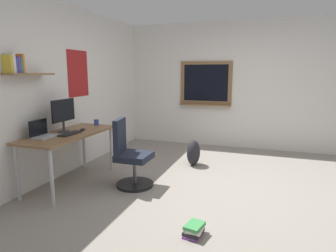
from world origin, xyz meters
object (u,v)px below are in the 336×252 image
Objects in this scene: laptop at (42,133)px; coffee_mug at (96,122)px; desk at (69,138)px; backpack at (193,153)px; office_chair at (130,158)px; keyboard at (70,134)px; book_stack_on_floor at (194,229)px; computer_mouse at (83,129)px; monitor_primary at (63,113)px.

coffee_mug is at bearing -10.38° from laptop.
desk is at bearing -24.12° from laptop.
coffee_mug is 0.21× the size of backpack.
office_chair is 0.87m from keyboard.
book_stack_on_floor is (-0.69, -1.92, -0.69)m from keyboard.
laptop is at bearing 78.70° from book_stack_on_floor.
coffee_mug is 1.69m from backpack.
computer_mouse is at bearing 130.74° from backpack.
monitor_primary is at bearing 70.00° from desk.
coffee_mug is (0.73, 0.05, 0.04)m from keyboard.
book_stack_on_floor is (-0.96, -1.16, -0.34)m from office_chair.
keyboard is at bearing 70.14° from book_stack_on_floor.
monitor_primary is 1.88× the size of book_stack_on_floor.
desk is at bearing 177.37° from coffee_mug.
backpack is at bearing -49.26° from computer_mouse.
desk is 0.66m from coffee_mug.
laptop is 0.71× the size of backpack.
laptop is 3.37× the size of coffee_mug.
laptop reaches higher than backpack.
office_chair is 0.84m from computer_mouse.
desk is 3.47× the size of backpack.
computer_mouse is at bearing 63.11° from book_stack_on_floor.
computer_mouse is (0.28, 0.00, 0.01)m from keyboard.
backpack is (1.35, -1.55, -0.79)m from monitor_primary.
monitor_primary reaches higher than backpack.
monitor_primary is at bearing 132.37° from computer_mouse.
desk is 3.24× the size of monitor_primary.
monitor_primary is 0.35m from computer_mouse.
coffee_mug reaches higher than keyboard.
monitor_primary is 5.04× the size of coffee_mug.
monitor_primary is 4.46× the size of computer_mouse.
computer_mouse is at bearing 0.00° from keyboard.
monitor_primary is at bearing 99.30° from office_chair.
desk reaches higher than backpack.
computer_mouse is (0.54, -0.23, -0.04)m from laptop.
office_chair is 10.33× the size of coffee_mug.
desk is 2.22m from book_stack_on_floor.
coffee_mug is (0.61, -0.13, -0.22)m from monitor_primary.
computer_mouse is at bearing -21.33° from desk.
keyboard is 1.50× the size of book_stack_on_floor.
laptop is 0.35m from keyboard.
office_chair is at bearing 50.37° from book_stack_on_floor.
laptop is 0.44m from monitor_primary.
office_chair is 1.00m from coffee_mug.
desk is 1.58× the size of office_chair.
laptop reaches higher than keyboard.
computer_mouse is at bearing -23.08° from laptop.
office_chair is at bearing -61.83° from laptop.
backpack is (1.38, -1.45, -0.45)m from desk.
office_chair is at bearing 152.91° from backpack.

